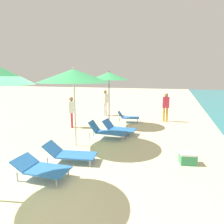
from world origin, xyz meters
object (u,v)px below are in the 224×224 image
(lounger_second_shoreside, at_px, (106,131))
(person_walking_mid, at_px, (71,109))
(lounger_farthest_shoreside, at_px, (128,117))
(lounger_nearest_shoreside, at_px, (41,168))
(umbrella_farthest, at_px, (109,76))
(person_walking_near, at_px, (105,100))
(umbrella_second, at_px, (74,76))
(cooler_box, at_px, (188,158))
(lounger_second_inland, at_px, (69,153))
(lounger_farthest_inland, at_px, (118,128))
(person_walking_far, at_px, (166,104))

(lounger_second_shoreside, height_order, person_walking_mid, person_walking_mid)
(lounger_farthest_shoreside, bearing_deg, lounger_nearest_shoreside, -105.99)
(umbrella_farthest, bearing_deg, person_walking_near, 114.48)
(umbrella_second, height_order, cooler_box, umbrella_second)
(person_walking_near, bearing_deg, lounger_farthest_shoreside, -22.01)
(lounger_second_inland, bearing_deg, lounger_farthest_inland, 69.79)
(lounger_nearest_shoreside, bearing_deg, cooler_box, 27.93)
(person_walking_near, xyz_separation_m, person_walking_mid, (-0.48, -3.45, -0.08))
(umbrella_second, bearing_deg, person_walking_near, 99.85)
(cooler_box, bearing_deg, lounger_nearest_shoreside, -149.43)
(lounger_second_inland, relative_size, person_walking_near, 0.96)
(person_walking_near, bearing_deg, person_walking_far, 7.16)
(person_walking_near, relative_size, person_walking_mid, 1.08)
(lounger_farthest_inland, relative_size, person_walking_far, 0.88)
(lounger_nearest_shoreside, distance_m, person_walking_near, 8.28)
(person_walking_mid, xyz_separation_m, cooler_box, (5.30, -2.64, -0.75))
(lounger_nearest_shoreside, height_order, umbrella_farthest, umbrella_farthest)
(lounger_farthest_inland, bearing_deg, umbrella_farthest, 126.27)
(umbrella_second, relative_size, person_walking_near, 1.70)
(lounger_farthest_shoreside, bearing_deg, cooler_box, -68.82)
(umbrella_second, height_order, person_walking_mid, umbrella_second)
(umbrella_second, relative_size, lounger_second_inland, 1.78)
(cooler_box, bearing_deg, lounger_farthest_inland, 140.92)
(cooler_box, bearing_deg, lounger_farthest_shoreside, 122.53)
(umbrella_farthest, xyz_separation_m, lounger_farthest_inland, (0.87, -1.28, -2.24))
(lounger_nearest_shoreside, xyz_separation_m, person_walking_mid, (-1.83, 4.69, 0.64))
(lounger_second_inland, distance_m, person_walking_mid, 4.15)
(person_walking_mid, bearing_deg, person_walking_far, 5.77)
(umbrella_second, relative_size, lounger_farthest_shoreside, 2.22)
(lounger_second_inland, distance_m, person_walking_far, 6.87)
(lounger_nearest_shoreside, relative_size, person_walking_far, 0.85)
(lounger_second_inland, bearing_deg, cooler_box, 5.40)
(umbrella_farthest, height_order, person_walking_near, umbrella_farthest)
(lounger_second_shoreside, bearing_deg, cooler_box, -29.90)
(umbrella_farthest, distance_m, cooler_box, 5.61)
(person_walking_far, bearing_deg, lounger_farthest_shoreside, -71.85)
(lounger_second_inland, height_order, person_walking_mid, person_walking_mid)
(lounger_nearest_shoreside, xyz_separation_m, umbrella_second, (-0.34, 2.38, 2.24))
(lounger_second_inland, xyz_separation_m, person_walking_mid, (-1.97, 3.59, 0.66))
(lounger_nearest_shoreside, height_order, lounger_farthest_shoreside, lounger_farthest_shoreside)
(lounger_nearest_shoreside, height_order, lounger_second_shoreside, lounger_second_shoreside)
(umbrella_farthest, distance_m, lounger_farthest_shoreside, 2.55)
(lounger_second_inland, bearing_deg, person_walking_mid, 108.15)
(lounger_second_inland, xyz_separation_m, person_walking_far, (2.35, 6.42, 0.71))
(person_walking_mid, xyz_separation_m, person_walking_far, (4.32, 2.83, 0.05))
(lounger_nearest_shoreside, height_order, cooler_box, lounger_nearest_shoreside)
(lounger_second_shoreside, relative_size, person_walking_near, 0.93)
(lounger_nearest_shoreside, height_order, umbrella_second, umbrella_second)
(lounger_second_shoreside, xyz_separation_m, cooler_box, (3.06, -1.47, -0.16))
(person_walking_far, bearing_deg, lounger_nearest_shoreside, -24.18)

